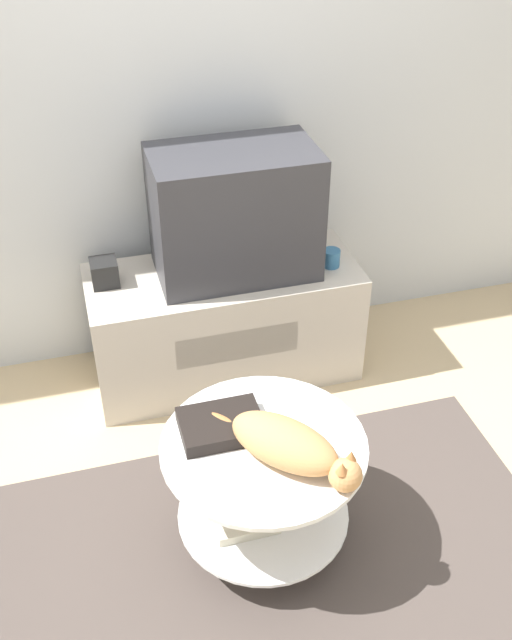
# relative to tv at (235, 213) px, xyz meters

# --- Properties ---
(ground_plane) EXTENTS (12.00, 12.00, 0.00)m
(ground_plane) POSITION_rel_tv_xyz_m (-0.15, -1.06, -0.80)
(ground_plane) COLOR tan
(wall_back) EXTENTS (8.00, 0.05, 2.60)m
(wall_back) POSITION_rel_tv_xyz_m (-0.15, 0.31, 0.50)
(wall_back) COLOR silver
(wall_back) RESTS_ON ground_plane
(rug) EXTENTS (2.03, 1.14, 0.02)m
(rug) POSITION_rel_tv_xyz_m (-0.15, -1.06, -0.79)
(rug) COLOR #4C423D
(rug) RESTS_ON ground_plane
(tv_stand) EXTENTS (1.17, 0.48, 0.53)m
(tv_stand) POSITION_rel_tv_xyz_m (-0.06, -0.01, -0.53)
(tv_stand) COLOR beige
(tv_stand) RESTS_ON ground_plane
(tv) EXTENTS (0.66, 0.39, 0.54)m
(tv) POSITION_rel_tv_xyz_m (0.00, 0.00, 0.00)
(tv) COLOR #333338
(tv) RESTS_ON tv_stand
(speaker) EXTENTS (0.11, 0.11, 0.11)m
(speaker) POSITION_rel_tv_xyz_m (-0.55, 0.04, -0.21)
(speaker) COLOR black
(speaker) RESTS_ON tv_stand
(mug) EXTENTS (0.07, 0.07, 0.08)m
(mug) POSITION_rel_tv_xyz_m (0.40, -0.08, -0.23)
(mug) COLOR teal
(mug) RESTS_ON tv_stand
(coffee_table) EXTENTS (0.68, 0.68, 0.48)m
(coffee_table) POSITION_rel_tv_xyz_m (-0.17, -1.00, -0.48)
(coffee_table) COLOR #B2B2B7
(coffee_table) RESTS_ON rug
(dvd_box) EXTENTS (0.27, 0.20, 0.05)m
(dvd_box) POSITION_rel_tv_xyz_m (-0.28, -0.90, -0.28)
(dvd_box) COLOR black
(dvd_box) RESTS_ON coffee_table
(cat) EXTENTS (0.42, 0.47, 0.14)m
(cat) POSITION_rel_tv_xyz_m (-0.11, -1.09, -0.24)
(cat) COLOR tan
(cat) RESTS_ON coffee_table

